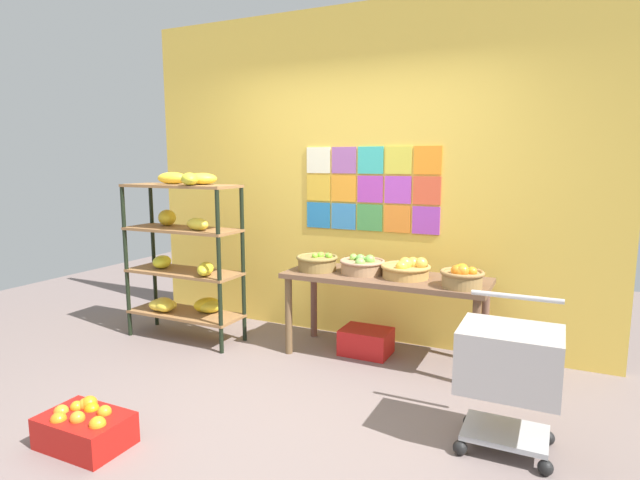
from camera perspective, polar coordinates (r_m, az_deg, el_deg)
name	(u,v)px	position (r m, az deg, el deg)	size (l,w,h in m)	color
ground	(264,411)	(3.50, -6.28, -18.47)	(9.24, 9.24, 0.00)	#72625F
back_wall_with_art	(359,177)	(4.60, 4.37, 7.05)	(4.34, 0.07, 2.93)	gold
banana_shelf_unit	(183,252)	(4.73, -14.98, -1.33)	(1.07, 0.50, 1.51)	black
display_table	(385,286)	(4.16, 7.24, -5.14)	(1.63, 0.60, 0.69)	brown
fruit_basket_back_left	(362,265)	(4.19, 4.73, -2.83)	(0.37, 0.37, 0.16)	#A37B56
fruit_basket_back_right	(462,277)	(3.85, 15.54, -3.94)	(0.32, 0.32, 0.17)	olive
fruit_basket_centre	(406,269)	(4.08, 9.61, -3.19)	(0.39, 0.39, 0.16)	#B48847
fruit_basket_left	(317,262)	(4.30, -0.29, -2.46)	(0.35, 0.35, 0.15)	olive
produce_crate_under_table	(366,341)	(4.38, 5.16, -11.19)	(0.41, 0.31, 0.21)	red
orange_crate_foreground	(85,428)	(3.36, -24.74, -18.48)	(0.49, 0.33, 0.24)	#AF1510
shopping_cart	(509,365)	(3.06, 20.34, -12.92)	(0.53, 0.46, 0.84)	black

